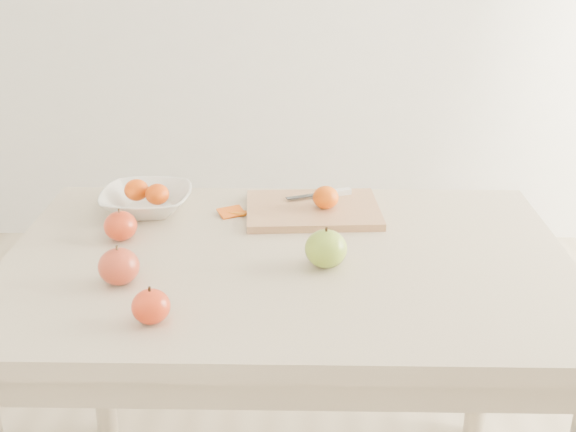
{
  "coord_description": "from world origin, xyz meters",
  "views": [
    {
      "loc": [
        0.03,
        -1.37,
        1.42
      ],
      "look_at": [
        0.0,
        0.05,
        0.82
      ],
      "focal_mm": 45.0,
      "sensor_mm": 36.0,
      "label": 1
    }
  ],
  "objects": [
    {
      "name": "cutting_board",
      "position": [
        0.06,
        0.23,
        0.76
      ],
      "size": [
        0.33,
        0.25,
        0.02
      ],
      "primitive_type": "cube",
      "rotation": [
        0.0,
        0.0,
        0.07
      ],
      "color": "tan",
      "rests_on": "table"
    },
    {
      "name": "apple_red_a",
      "position": [
        -0.37,
        0.07,
        0.78
      ],
      "size": [
        0.07,
        0.07,
        0.07
      ],
      "primitive_type": "ellipsoid",
      "color": "#A6190B",
      "rests_on": "table"
    },
    {
      "name": "apple_green",
      "position": [
        0.08,
        -0.05,
        0.79
      ],
      "size": [
        0.09,
        0.09,
        0.08
      ],
      "primitive_type": "ellipsoid",
      "color": "#67941B",
      "rests_on": "table"
    },
    {
      "name": "apple_red_b",
      "position": [
        -0.33,
        -0.13,
        0.79
      ],
      "size": [
        0.08,
        0.08,
        0.07
      ],
      "primitive_type": "ellipsoid",
      "color": "maroon",
      "rests_on": "table"
    },
    {
      "name": "orange_peel_a",
      "position": [
        -0.14,
        0.22,
        0.75
      ],
      "size": [
        0.07,
        0.07,
        0.01
      ],
      "primitive_type": "cube",
      "rotation": [
        0.21,
        0.0,
        0.49
      ],
      "color": "#CF500E",
      "rests_on": "table"
    },
    {
      "name": "orange_peel_b",
      "position": [
        -0.12,
        0.23,
        0.75
      ],
      "size": [
        0.05,
        0.05,
        0.01
      ],
      "primitive_type": "cube",
      "rotation": [
        -0.14,
        0.0,
        -0.3
      ],
      "color": "orange",
      "rests_on": "table"
    },
    {
      "name": "apple_red_c",
      "position": [
        -0.24,
        -0.27,
        0.78
      ],
      "size": [
        0.07,
        0.07,
        0.06
      ],
      "primitive_type": "ellipsoid",
      "color": "#A71C10",
      "rests_on": "table"
    },
    {
      "name": "bowl_tangerine_near",
      "position": [
        -0.37,
        0.25,
        0.8
      ],
      "size": [
        0.06,
        0.06,
        0.05
      ],
      "primitive_type": "ellipsoid",
      "color": "#D35007",
      "rests_on": "fruit_bowl"
    },
    {
      "name": "table",
      "position": [
        0.0,
        0.0,
        0.65
      ],
      "size": [
        1.2,
        0.8,
        0.75
      ],
      "color": "beige",
      "rests_on": "ground"
    },
    {
      "name": "board_tangerine",
      "position": [
        0.09,
        0.22,
        0.8
      ],
      "size": [
        0.06,
        0.06,
        0.05
      ],
      "primitive_type": "ellipsoid",
      "color": "#D66107",
      "rests_on": "cutting_board"
    },
    {
      "name": "paring_knife",
      "position": [
        0.1,
        0.3,
        0.78
      ],
      "size": [
        0.17,
        0.07,
        0.01
      ],
      "color": "white",
      "rests_on": "cutting_board"
    },
    {
      "name": "bowl_tangerine_far",
      "position": [
        -0.32,
        0.22,
        0.8
      ],
      "size": [
        0.06,
        0.06,
        0.05
      ],
      "primitive_type": "ellipsoid",
      "color": "#D44807",
      "rests_on": "fruit_bowl"
    },
    {
      "name": "fruit_bowl",
      "position": [
        -0.35,
        0.24,
        0.78
      ],
      "size": [
        0.22,
        0.22,
        0.05
      ],
      "primitive_type": "imported",
      "color": "white",
      "rests_on": "table"
    }
  ]
}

